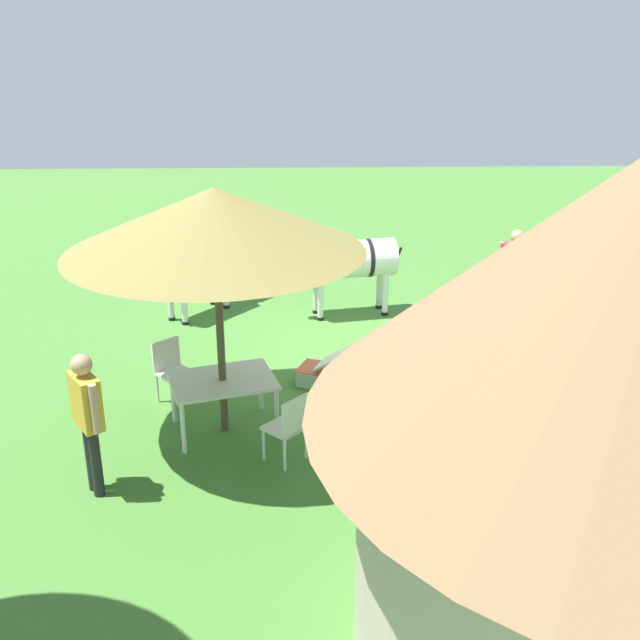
% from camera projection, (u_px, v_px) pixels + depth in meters
% --- Properties ---
extents(ground_plane, '(36.00, 36.00, 0.00)m').
position_uv_depth(ground_plane, '(362.00, 360.00, 12.00)').
color(ground_plane, '#437930').
extents(shade_umbrella, '(3.67, 3.67, 3.24)m').
position_uv_depth(shade_umbrella, '(214.00, 220.00, 8.90)').
color(shade_umbrella, '#4E4130').
rests_on(shade_umbrella, ground_plane).
extents(patio_dining_table, '(1.55, 1.31, 0.74)m').
position_uv_depth(patio_dining_table, '(223.00, 385.00, 9.69)').
color(patio_dining_table, silver).
rests_on(patio_dining_table, ground_plane).
extents(patio_chair_near_hut, '(0.61, 0.61, 0.90)m').
position_uv_depth(patio_chair_near_hut, '(290.00, 424.00, 9.00)').
color(patio_chair_near_hut, silver).
rests_on(patio_chair_near_hut, ground_plane).
extents(patio_chair_east_end, '(0.61, 0.61, 0.90)m').
position_uv_depth(patio_chair_east_end, '(171.00, 367.00, 10.53)').
color(patio_chair_east_end, white).
rests_on(patio_chair_east_end, ground_plane).
extents(guest_beside_umbrella, '(0.44, 0.52, 1.72)m').
position_uv_depth(guest_beside_umbrella, '(87.00, 412.00, 8.22)').
color(guest_beside_umbrella, black).
rests_on(guest_beside_umbrella, ground_plane).
extents(standing_watcher, '(0.53, 0.46, 1.76)m').
position_uv_depth(standing_watcher, '(514.00, 269.00, 13.04)').
color(standing_watcher, black).
rests_on(standing_watcher, ground_plane).
extents(striped_lounge_chair, '(0.95, 0.80, 0.63)m').
position_uv_depth(striped_lounge_chair, '(325.00, 367.00, 11.15)').
color(striped_lounge_chair, '#BF5839').
rests_on(striped_lounge_chair, ground_plane).
extents(zebra_nearest_camera, '(2.28, 0.97, 1.59)m').
position_uv_depth(zebra_nearest_camera, '(348.00, 260.00, 13.57)').
color(zebra_nearest_camera, silver).
rests_on(zebra_nearest_camera, ground_plane).
extents(zebra_by_umbrella, '(2.14, 1.38, 1.51)m').
position_uv_depth(zebra_by_umbrella, '(504.00, 325.00, 10.78)').
color(zebra_by_umbrella, silver).
rests_on(zebra_by_umbrella, ground_plane).
extents(zebra_toward_hut, '(1.50, 1.75, 1.53)m').
position_uv_depth(zebra_toward_hut, '(199.00, 262.00, 13.65)').
color(zebra_toward_hut, silver).
rests_on(zebra_toward_hut, ground_plane).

